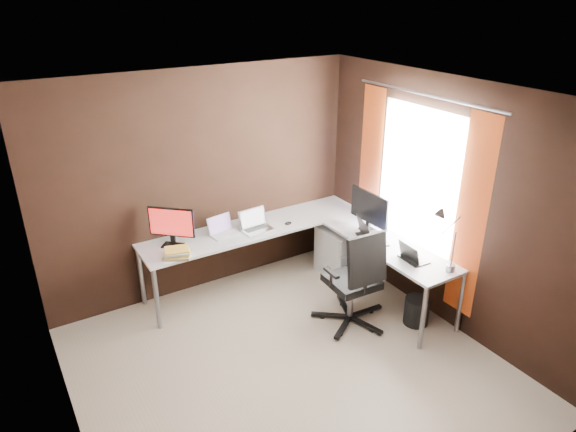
% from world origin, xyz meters
% --- Properties ---
extents(room, '(3.60, 3.60, 2.50)m').
position_xyz_m(room, '(0.34, 0.07, 1.28)').
color(room, tan).
rests_on(room, ground).
extents(desk, '(2.65, 2.25, 0.73)m').
position_xyz_m(desk, '(0.84, 1.04, 0.68)').
color(desk, white).
rests_on(desk, ground).
extents(drawer_pedestal, '(0.42, 0.50, 0.60)m').
position_xyz_m(drawer_pedestal, '(1.43, 1.15, 0.30)').
color(drawer_pedestal, white).
rests_on(drawer_pedestal, ground).
extents(monitor_left, '(0.38, 0.35, 0.43)m').
position_xyz_m(monitor_left, '(-0.48, 1.55, 0.97)').
color(monitor_left, black).
rests_on(monitor_left, desk).
extents(monitor_right, '(0.15, 0.57, 0.47)m').
position_xyz_m(monitor_right, '(1.49, 0.74, 1.00)').
color(monitor_right, black).
rests_on(monitor_right, desk).
extents(laptop_white, '(0.33, 0.26, 0.20)m').
position_xyz_m(laptop_white, '(0.08, 1.53, 0.77)').
color(laptop_white, white).
rests_on(laptop_white, desk).
extents(laptop_silver, '(0.35, 0.26, 0.23)m').
position_xyz_m(laptop_silver, '(0.44, 1.45, 0.78)').
color(laptop_silver, silver).
rests_on(laptop_silver, desk).
extents(laptop_black_big, '(0.37, 0.43, 0.24)m').
position_xyz_m(laptop_black_big, '(1.36, 0.56, 0.78)').
color(laptop_black_big, black).
rests_on(laptop_black_big, desk).
extents(laptop_black_small, '(0.22, 0.29, 0.19)m').
position_xyz_m(laptop_black_small, '(1.43, -0.01, 0.77)').
color(laptop_black_small, black).
rests_on(laptop_black_small, desk).
extents(book_stack, '(0.34, 0.32, 0.09)m').
position_xyz_m(book_stack, '(-0.53, 1.30, 0.77)').
color(book_stack, tan).
rests_on(book_stack, desk).
extents(mouse_left, '(0.10, 0.08, 0.04)m').
position_xyz_m(mouse_left, '(-0.52, 1.30, 0.75)').
color(mouse_left, black).
rests_on(mouse_left, desk).
extents(mouse_corner, '(0.09, 0.06, 0.03)m').
position_xyz_m(mouse_corner, '(0.82, 1.35, 0.75)').
color(mouse_corner, black).
rests_on(mouse_corner, desk).
extents(desk_lamp, '(0.20, 0.23, 0.64)m').
position_xyz_m(desk_lamp, '(1.53, -0.29, 1.13)').
color(desk_lamp, slate).
rests_on(desk_lamp, desk).
extents(office_chair, '(0.61, 0.61, 1.09)m').
position_xyz_m(office_chair, '(0.94, 0.27, 0.32)').
color(office_chair, black).
rests_on(office_chair, ground).
extents(wastebasket, '(0.28, 0.28, 0.29)m').
position_xyz_m(wastebasket, '(1.50, -0.09, 0.15)').
color(wastebasket, black).
rests_on(wastebasket, ground).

